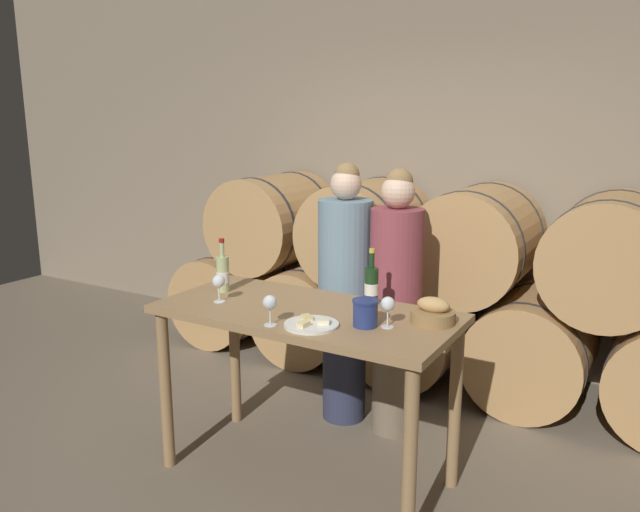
{
  "coord_description": "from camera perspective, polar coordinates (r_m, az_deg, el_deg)",
  "views": [
    {
      "loc": [
        1.58,
        -2.56,
        1.89
      ],
      "look_at": [
        0.0,
        0.14,
        1.18
      ],
      "focal_mm": 35.0,
      "sensor_mm": 36.0,
      "label": 1
    }
  ],
  "objects": [
    {
      "name": "ground_plane",
      "position": [
        3.55,
        -1.24,
        -19.32
      ],
      "size": [
        10.0,
        10.0,
        0.0
      ],
      "primitive_type": "plane",
      "color": "#726654"
    },
    {
      "name": "stone_wall_back",
      "position": [
        4.92,
        11.67,
        9.19
      ],
      "size": [
        10.0,
        0.12,
        3.2
      ],
      "color": "gray",
      "rests_on": "ground_plane"
    },
    {
      "name": "barrel_stack",
      "position": [
        4.56,
        8.9,
        -2.83
      ],
      "size": [
        4.09,
        0.86,
        1.43
      ],
      "color": "tan",
      "rests_on": "ground_plane"
    },
    {
      "name": "tasting_table",
      "position": [
        3.2,
        -1.31,
        -7.24
      ],
      "size": [
        1.52,
        0.72,
        0.93
      ],
      "color": "#99754C",
      "rests_on": "ground_plane"
    },
    {
      "name": "person_left",
      "position": [
        3.83,
        2.3,
        -3.39
      ],
      "size": [
        0.33,
        0.33,
        1.61
      ],
      "color": "#2D334C",
      "rests_on": "ground_plane"
    },
    {
      "name": "person_right",
      "position": [
        3.69,
        6.89,
        -4.08
      ],
      "size": [
        0.31,
        0.31,
        1.6
      ],
      "color": "#756651",
      "rests_on": "ground_plane"
    },
    {
      "name": "wine_bottle_red",
      "position": [
        3.24,
        4.73,
        -2.67
      ],
      "size": [
        0.07,
        0.07,
        0.29
      ],
      "color": "#193819",
      "rests_on": "tasting_table"
    },
    {
      "name": "wine_bottle_white",
      "position": [
        3.49,
        -8.88,
        -1.58
      ],
      "size": [
        0.07,
        0.07,
        0.3
      ],
      "color": "#ADBC7F",
      "rests_on": "tasting_table"
    },
    {
      "name": "blue_crock",
      "position": [
        2.9,
        4.17,
        -5.11
      ],
      "size": [
        0.12,
        0.12,
        0.13
      ],
      "color": "navy",
      "rests_on": "tasting_table"
    },
    {
      "name": "bread_basket",
      "position": [
        3.0,
        10.29,
        -5.17
      ],
      "size": [
        0.21,
        0.21,
        0.13
      ],
      "color": "olive",
      "rests_on": "tasting_table"
    },
    {
      "name": "cheese_plate",
      "position": [
        2.91,
        -0.8,
        -6.26
      ],
      "size": [
        0.26,
        0.26,
        0.04
      ],
      "color": "white",
      "rests_on": "tasting_table"
    },
    {
      "name": "wine_glass_far_left",
      "position": [
        3.3,
        -9.25,
        -2.38
      ],
      "size": [
        0.07,
        0.07,
        0.15
      ],
      "color": "white",
      "rests_on": "tasting_table"
    },
    {
      "name": "wine_glass_left",
      "position": [
        2.91,
        -4.6,
        -4.34
      ],
      "size": [
        0.07,
        0.07,
        0.15
      ],
      "color": "white",
      "rests_on": "tasting_table"
    },
    {
      "name": "wine_glass_center",
      "position": [
        2.89,
        6.22,
        -4.49
      ],
      "size": [
        0.07,
        0.07,
        0.15
      ],
      "color": "white",
      "rests_on": "tasting_table"
    }
  ]
}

